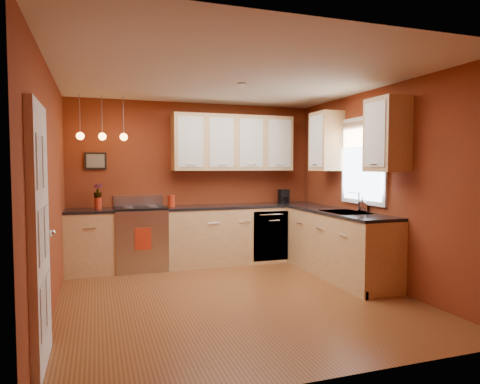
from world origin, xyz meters
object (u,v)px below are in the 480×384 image
object	(u,v)px
gas_range	(141,238)
sink	(345,214)
coffee_maker	(284,197)
red_canister	(171,201)
soap_pump	(363,204)

from	to	relation	value
gas_range	sink	world-z (taller)	sink
sink	coffee_maker	bearing A→B (deg)	97.01
red_canister	coffee_maker	xyz separation A→B (m)	(1.95, 0.10, 0.02)
gas_range	red_canister	world-z (taller)	red_canister
soap_pump	gas_range	bearing A→B (deg)	150.90
coffee_maker	soap_pump	bearing A→B (deg)	-80.40
soap_pump	coffee_maker	bearing A→B (deg)	103.91
red_canister	soap_pump	world-z (taller)	soap_pump
sink	soap_pump	bearing A→B (deg)	-20.35
gas_range	coffee_maker	distance (m)	2.49
soap_pump	red_canister	bearing A→B (deg)	146.23
red_canister	coffee_maker	size ratio (longest dim) A/B	0.78
red_canister	gas_range	bearing A→B (deg)	-179.47
gas_range	sink	distance (m)	3.05
red_canister	coffee_maker	distance (m)	1.96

